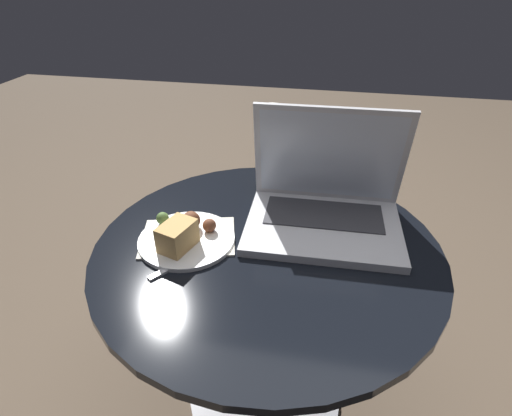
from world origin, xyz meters
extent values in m
plane|color=brown|center=(0.00, 0.00, 0.00)|extent=(6.00, 6.00, 0.00)
cylinder|color=#9E9EA3|center=(0.00, 0.00, 0.01)|extent=(0.40, 0.40, 0.01)
cylinder|color=#9E9EA3|center=(0.00, 0.00, 0.26)|extent=(0.07, 0.07, 0.48)
cylinder|color=black|center=(0.00, 0.00, 0.51)|extent=(0.71, 0.71, 0.02)
cube|color=silver|center=(-0.17, -0.01, 0.52)|extent=(0.22, 0.18, 0.00)
cube|color=silver|center=(0.11, 0.07, 0.53)|extent=(0.34, 0.25, 0.02)
cube|color=#333338|center=(0.11, 0.11, 0.54)|extent=(0.26, 0.12, 0.00)
cube|color=silver|center=(0.11, 0.17, 0.65)|extent=(0.33, 0.06, 0.23)
cube|color=silver|center=(0.11, 0.16, 0.65)|extent=(0.30, 0.05, 0.21)
cylinder|color=gold|center=(-0.03, 0.23, 0.62)|extent=(0.06, 0.06, 0.20)
cylinder|color=white|center=(-0.03, 0.23, 0.72)|extent=(0.06, 0.06, 0.02)
cylinder|color=white|center=(-0.17, -0.02, 0.52)|extent=(0.20, 0.20, 0.01)
cube|color=tan|center=(-0.17, -0.05, 0.55)|extent=(0.07, 0.09, 0.05)
sphere|color=brown|center=(-0.17, 0.01, 0.55)|extent=(0.04, 0.04, 0.04)
sphere|color=#4C6B33|center=(-0.23, 0.02, 0.54)|extent=(0.03, 0.03, 0.03)
sphere|color=brown|center=(-0.13, 0.01, 0.54)|extent=(0.03, 0.03, 0.03)
cube|color=silver|center=(-0.16, -0.10, 0.52)|extent=(0.08, 0.10, 0.00)
cube|color=silver|center=(-0.11, -0.03, 0.52)|extent=(0.05, 0.06, 0.00)
camera|label=1|loc=(0.10, -0.65, 1.02)|focal=28.00mm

